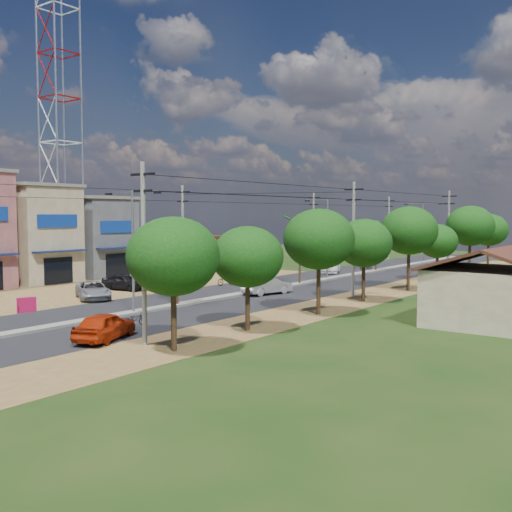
{
  "coord_description": "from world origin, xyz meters",
  "views": [
    {
      "loc": [
        29.28,
        -26.11,
        6.47
      ],
      "look_at": [
        -0.3,
        13.71,
        3.0
      ],
      "focal_mm": 42.0,
      "sensor_mm": 36.0,
      "label": 1
    }
  ],
  "objects": [
    {
      "name": "tree_east_e",
      "position": [
        9.6,
        22.0,
        5.09
      ],
      "size": [
        4.8,
        4.8,
        7.14
      ],
      "color": "black",
      "rests_on": "ground"
    },
    {
      "name": "moto_rider_east",
      "position": [
        3.37,
        -2.91,
        0.41
      ],
      "size": [
        0.79,
        1.62,
        0.81
      ],
      "primitive_type": "imported",
      "rotation": [
        0.0,
        0.0,
        2.98
      ],
      "color": "black",
      "rests_on": "ground"
    },
    {
      "name": "utility_pole_w_b",
      "position": [
        -7.0,
        12.0,
        4.76
      ],
      "size": [
        1.6,
        0.24,
        9.0
      ],
      "color": "#605E56",
      "rests_on": "ground"
    },
    {
      "name": "tree_east_f",
      "position": [
        9.2,
        30.0,
        3.89
      ],
      "size": [
        3.8,
        3.8,
        5.52
      ],
      "color": "black",
      "rests_on": "ground"
    },
    {
      "name": "utility_pole_w_d",
      "position": [
        -7.0,
        55.0,
        4.76
      ],
      "size": [
        1.6,
        0.24,
        9.0
      ],
      "color": "#605E56",
      "rests_on": "ground"
    },
    {
      "name": "palm_median_far",
      "position": [
        0.0,
        36.0,
        5.26
      ],
      "size": [
        2.0,
        2.0,
        5.85
      ],
      "color": "black",
      "rests_on": "ground"
    },
    {
      "name": "streetlight_near",
      "position": [
        0.0,
        0.0,
        4.79
      ],
      "size": [
        5.1,
        0.18,
        8.0
      ],
      "color": "gray",
      "rests_on": "ground"
    },
    {
      "name": "car_parked_silver",
      "position": [
        -7.5,
        2.66,
        0.67
      ],
      "size": [
        5.26,
        4.35,
        1.34
      ],
      "primitive_type": "imported",
      "rotation": [
        0.0,
        0.0,
        1.04
      ],
      "color": "gray",
      "rests_on": "ground"
    },
    {
      "name": "moto_rider_west_b",
      "position": [
        -1.2,
        36.05,
        0.52
      ],
      "size": [
        1.16,
        1.76,
        1.03
      ],
      "primitive_type": "imported",
      "rotation": [
        0.0,
        0.0,
        -0.43
      ],
      "color": "black",
      "rests_on": "ground"
    },
    {
      "name": "car_red_near",
      "position": [
        5.0,
        -6.43,
        0.73
      ],
      "size": [
        3.2,
        4.61,
        1.46
      ],
      "primitive_type": "imported",
      "rotation": [
        0.0,
        0.0,
        3.53
      ],
      "color": "#992208",
      "rests_on": "ground"
    },
    {
      "name": "utility_pole_e_c",
      "position": [
        7.5,
        38.0,
        4.76
      ],
      "size": [
        1.6,
        0.24,
        9.0
      ],
      "color": "#605E56",
      "rests_on": "ground"
    },
    {
      "name": "palm_median_near",
      "position": [
        0.0,
        4.0,
        5.54
      ],
      "size": [
        2.0,
        2.0,
        6.15
      ],
      "color": "black",
      "rests_on": "ground"
    },
    {
      "name": "utility_pole_e_b",
      "position": [
        7.5,
        16.0,
        4.76
      ],
      "size": [
        1.6,
        0.24,
        9.0
      ],
      "color": "#605E56",
      "rests_on": "ground"
    },
    {
      "name": "roadside_sign",
      "position": [
        -5.97,
        -3.89,
        0.52
      ],
      "size": [
        0.41,
        1.23,
        1.04
      ],
      "rotation": [
        0.0,
        0.0,
        -0.27
      ],
      "color": "#B21041",
      "rests_on": "ground"
    },
    {
      "name": "dirt_lot_west",
      "position": [
        -15.0,
        8.0,
        0.02
      ],
      "size": [
        18.0,
        46.0,
        0.04
      ],
      "primitive_type": "cube",
      "color": "#51361C",
      "rests_on": "ground"
    },
    {
      "name": "low_shed",
      "position": [
        -21.0,
        24.0,
        1.97
      ],
      "size": [
        10.4,
        10.4,
        3.95
      ],
      "color": "#605E56",
      "rests_on": "ground"
    },
    {
      "name": "median",
      "position": [
        0.0,
        18.0,
        0.09
      ],
      "size": [
        1.0,
        90.0,
        0.18
      ],
      "primitive_type": "cube",
      "color": "#605E56",
      "rests_on": "ground"
    },
    {
      "name": "tree_east_a",
      "position": [
        9.5,
        -6.0,
        4.49
      ],
      "size": [
        4.4,
        4.4,
        6.37
      ],
      "color": "black",
      "rests_on": "ground"
    },
    {
      "name": "shophouse_grey",
      "position": [
        -21.98,
        14.0,
        4.16
      ],
      "size": [
        9.0,
        6.4,
        8.3
      ],
      "color": "#44474B",
      "rests_on": "ground"
    },
    {
      "name": "car_silver_mid",
      "position": [
        1.5,
        12.77,
        0.72
      ],
      "size": [
        2.43,
        4.57,
        1.43
      ],
      "primitive_type": "imported",
      "rotation": [
        0.0,
        0.0,
        2.92
      ],
      "color": "gray",
      "rests_on": "ground"
    },
    {
      "name": "house_east_near",
      "position": [
        20.0,
        10.0,
        2.39
      ],
      "size": [
        7.6,
        7.5,
        4.6
      ],
      "color": "gray",
      "rests_on": "ground"
    },
    {
      "name": "streetlight_mid",
      "position": [
        0.0,
        25.0,
        4.79
      ],
      "size": [
        5.1,
        0.18,
        8.0
      ],
      "color": "gray",
      "rests_on": "ground"
    },
    {
      "name": "streetlight_far",
      "position": [
        0.0,
        50.0,
        4.79
      ],
      "size": [
        5.1,
        0.18,
        8.0
      ],
      "color": "gray",
      "rests_on": "ground"
    },
    {
      "name": "tree_east_h",
      "position": [
        9.5,
        46.0,
        4.64
      ],
      "size": [
        4.4,
        4.4,
        6.52
      ],
      "color": "black",
      "rests_on": "ground"
    },
    {
      "name": "car_parked_dark",
      "position": [
        -9.77,
        7.68,
        0.69
      ],
      "size": [
        4.25,
        2.3,
        1.37
      ],
      "primitive_type": "imported",
      "rotation": [
        0.0,
        0.0,
        1.75
      ],
      "color": "black",
      "rests_on": "ground"
    },
    {
      "name": "shophouse_cream",
      "position": [
        -21.98,
        7.0,
        4.66
      ],
      "size": [
        9.0,
        6.4,
        9.3
      ],
      "color": "gray",
      "rests_on": "ground"
    },
    {
      "name": "road",
      "position": [
        0.0,
        15.0,
        0.02
      ],
      "size": [
        12.0,
        110.0,
        0.04
      ],
      "primitive_type": "cube",
      "color": "black",
      "rests_on": "ground"
    },
    {
      "name": "tree_east_d",
      "position": [
        9.4,
        14.0,
        4.34
      ],
      "size": [
        4.2,
        4.2,
        6.13
      ],
      "color": "black",
      "rests_on": "ground"
    },
    {
      "name": "telecom_tower",
      "position": [
        -27.0,
        14.0,
        19.12
      ],
      "size": [
        3.8,
        3.8,
        43.0
      ],
      "color": "gray",
      "rests_on": "ground"
    },
    {
      "name": "utility_pole_w_c",
      "position": [
        -7.0,
        34.0,
        4.76
      ],
      "size": [
        1.6,
        0.24,
        9.0
      ],
      "color": "#605E56",
      "rests_on": "ground"
    },
    {
      "name": "car_white_far",
      "position": [
        -3.28,
        31.48,
        0.66
      ],
      "size": [
        3.59,
        4.93,
        1.33
      ],
      "primitive_type": "imported",
      "rotation": [
        0.0,
        0.0,
        0.43
      ],
      "color": "silver",
      "rests_on": "ground"
    },
    {
      "name": "moto_rider_west_a",
      "position": [
        -5.0,
        15.47,
        0.49
      ],
      "size": [
        1.04,
        1.95,
        0.97
      ],
      "primitive_type": "imported",
      "rotation": [
        0.0,
        0.0,
        -0.22
      ],
      "color": "black",
      "rests_on": "ground"
    },
    {
      "name": "utility_pole_e_a",
      "position": [
        7.5,
        -6.0,
        4.76
      ],
      "size": [
        1.6,
        0.24,
        9.0
      ],
      "color": "#605E56",
      "rests_on": "ground"
    },
    {
      "name": "dirt_shoulder_east",
      "position": [
        8.5,
        15.0,
        0.01
      ],
      "size": [
        5.0,
        90.0,
        0.03
      ],
      "primitive_type": "cube",
      "color": "#51361C",
      "rests_on": "ground"
    },
    {
      "name": "ground",
      "position": [
        0.0,
        0.0,
        0.0
      ],
      "size": [
        160.0,
        160.0,
        0.0
      ],
      "primitive_type": "plane",
      "color": "black",
      "rests_on": "ground"
    },
    {
      "name": "palm_median_mid",
      "position": [
        0.0,
        20.0,
        5.9
      ],
      "size": [
        2.0,
        2.0,
        6.55
      ],
      "color": "black",
      "rests_on": "ground"
    },
    {
      "name": "tree_east_g",
      "position": [
        9.8,
        38.0,
        5.24
      ],
      "size": [
        5.0,
        5.0,
        7.38
      ],
      "color": "black",
      "rests_on": "ground"
    },
    {
      "name": "tree_east_c",
      "position": [
        9.7,
        7.0,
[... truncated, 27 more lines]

